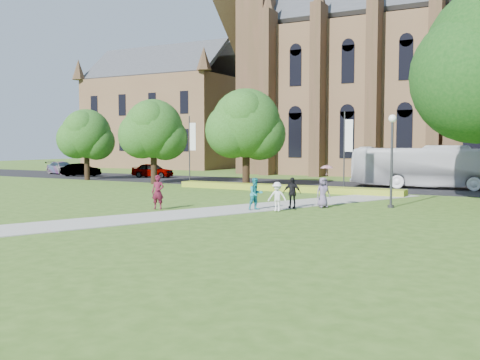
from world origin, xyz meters
The scene contains 21 objects.
ground centered at (0.00, 0.00, 0.00)m, with size 160.00×160.00×0.00m, color #385A1B.
road centered at (0.00, 20.00, 0.01)m, with size 160.00×10.00×0.02m, color black.
footpath centered at (0.00, 1.00, 0.02)m, with size 3.20×30.00×0.04m, color #B2B2A8.
flower_hedge centered at (-2.00, 13.20, 0.23)m, with size 18.00×1.40×0.45m, color gold.
building_west centered at (-34.00, 42.00, 9.21)m, with size 22.00×14.00×18.30m.
streetlamp centered at (7.50, 6.50, 3.30)m, with size 0.44×0.44×5.24m.
street_tree_0 centered at (-15.00, 14.00, 4.87)m, with size 5.20×5.20×7.50m.
street_tree_1 centered at (-6.00, 14.50, 5.22)m, with size 5.60×5.60×8.05m.
street_tree_2 centered at (-24.00, 15.00, 4.53)m, with size 4.80×4.80×6.95m.
banner_pole_0 centered at (2.11, 15.20, 3.39)m, with size 0.70×0.10×6.00m.
banner_pole_1 centered at (-11.89, 15.20, 3.39)m, with size 0.70×0.10×6.00m.
tour_coach centered at (7.35, 20.86, 1.74)m, with size 2.89×12.34×3.44m, color silver.
car_0 centered at (-20.57, 20.98, 0.77)m, with size 1.76×4.39×1.49m, color gray.
car_1 centered at (-28.57, 18.71, 0.71)m, with size 1.47×4.21×1.39m, color gray.
car_2 centered at (-33.46, 20.66, 0.74)m, with size 2.03×5.00×1.45m, color gray.
pedestrian_0 centered at (-3.47, -0.59, 0.98)m, with size 0.68×0.45×1.87m, color #551326.
pedestrian_1 centered at (1.36, 1.70, 0.91)m, with size 0.84×0.66×1.74m, color teal.
pedestrian_2 centered at (2.58, 1.83, 0.81)m, with size 0.99×0.57×1.54m, color white.
pedestrian_3 centered at (2.78, 3.34, 0.90)m, with size 1.00×0.42×1.71m, color black.
pedestrian_4 centered at (4.15, 4.59, 0.88)m, with size 0.82×0.53×1.68m, color slate.
parasol centered at (4.33, 4.69, 2.02)m, with size 0.68×0.68×0.60m, color pink.
Camera 1 is at (14.33, -23.96, 3.67)m, focal length 40.00 mm.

